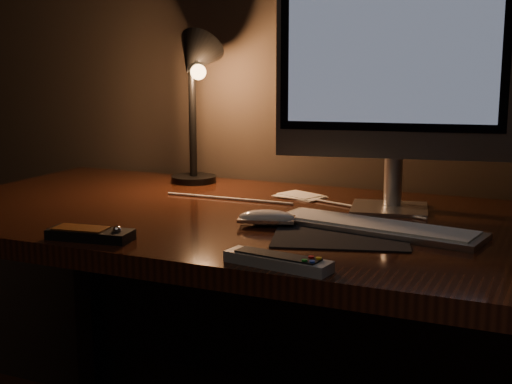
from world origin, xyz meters
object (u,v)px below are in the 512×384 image
at_px(media_remote, 90,234).
at_px(tv_remote, 278,261).
at_px(monitor, 394,67).
at_px(keyboard, 376,227).
at_px(desk_lamp, 194,80).
at_px(desk, 291,267).
at_px(mouse, 267,220).

height_order(media_remote, tv_remote, media_remote).
height_order(monitor, keyboard, monitor).
relative_size(media_remote, desk_lamp, 0.41).
xyz_separation_m(desk, mouse, (0.01, -0.15, 0.14)).
xyz_separation_m(tv_remote, desk_lamp, (-0.47, 0.59, 0.26)).
height_order(keyboard, desk_lamp, desk_lamp).
bearing_deg(desk_lamp, monitor, -33.54).
bearing_deg(media_remote, desk, 49.64).
bearing_deg(desk_lamp, media_remote, -103.90).
distance_m(mouse, tv_remote, 0.28).
relative_size(desk, tv_remote, 8.68).
height_order(desk, tv_remote, tv_remote).
height_order(desk, monitor, monitor).
relative_size(monitor, mouse, 4.68).
height_order(desk, desk_lamp, desk_lamp).
height_order(mouse, desk_lamp, desk_lamp).
height_order(keyboard, media_remote, media_remote).
height_order(desk, mouse, mouse).
bearing_deg(monitor, keyboard, -95.02).
bearing_deg(keyboard, mouse, -158.83).
height_order(desk, media_remote, media_remote).
bearing_deg(keyboard, tv_remote, -95.96).
xyz_separation_m(monitor, keyboard, (0.02, -0.19, -0.30)).
distance_m(keyboard, desk_lamp, 0.67).
bearing_deg(tv_remote, monitor, 91.10).
relative_size(desk, desk_lamp, 4.02).
bearing_deg(tv_remote, media_remote, -174.84).
height_order(desk, keyboard, keyboard).
xyz_separation_m(media_remote, desk_lamp, (-0.09, 0.57, 0.26)).
relative_size(monitor, tv_remote, 2.82).
xyz_separation_m(desk, tv_remote, (0.13, -0.41, 0.14)).
relative_size(monitor, desk_lamp, 1.31).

